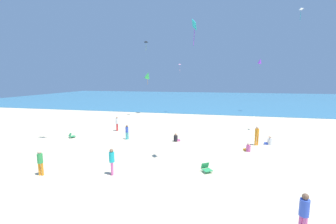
# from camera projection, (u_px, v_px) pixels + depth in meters

# --- Properties ---
(ground_plane) EXTENTS (120.00, 120.00, 0.00)m
(ground_plane) POSITION_uv_depth(u_px,v_px,m) (175.00, 142.00, 20.61)
(ground_plane) COLOR beige
(ocean_water) EXTENTS (120.00, 60.00, 0.05)m
(ocean_water) POSITION_uv_depth(u_px,v_px,m) (205.00, 99.00, 65.47)
(ocean_water) COLOR teal
(ocean_water) RESTS_ON ground_plane
(beach_chair_mid_beach) EXTENTS (0.79, 0.81, 0.55)m
(beach_chair_mid_beach) POSITION_uv_depth(u_px,v_px,m) (206.00, 168.00, 13.94)
(beach_chair_mid_beach) COLOR #2D9956
(beach_chair_mid_beach) RESTS_ON ground_plane
(beach_chair_far_left) EXTENTS (0.77, 0.79, 0.49)m
(beach_chair_far_left) POSITION_uv_depth(u_px,v_px,m) (72.00, 136.00, 21.98)
(beach_chair_far_left) COLOR #2D9956
(beach_chair_far_left) RESTS_ON ground_plane
(person_0) EXTENTS (0.62, 0.63, 0.73)m
(person_0) POSITION_uv_depth(u_px,v_px,m) (248.00, 148.00, 17.86)
(person_0) COLOR #D8599E
(person_0) RESTS_ON ground_plane
(person_1) EXTENTS (0.45, 0.45, 1.70)m
(person_1) POSITION_uv_depth(u_px,v_px,m) (304.00, 212.00, 8.09)
(person_1) COLOR #D8599E
(person_1) RESTS_ON ground_plane
(person_2) EXTENTS (0.35, 0.35, 1.62)m
(person_2) POSITION_uv_depth(u_px,v_px,m) (117.00, 123.00, 24.88)
(person_2) COLOR red
(person_2) RESTS_ON ground_plane
(person_3) EXTENTS (0.44, 0.44, 1.72)m
(person_3) POSITION_uv_depth(u_px,v_px,m) (257.00, 134.00, 19.40)
(person_3) COLOR orange
(person_3) RESTS_ON ground_plane
(person_4) EXTENTS (0.36, 0.36, 1.56)m
(person_4) POSITION_uv_depth(u_px,v_px,m) (40.00, 161.00, 13.34)
(person_4) COLOR orange
(person_4) RESTS_ON ground_plane
(person_5) EXTENTS (0.69, 0.59, 0.77)m
(person_5) POSITION_uv_depth(u_px,v_px,m) (176.00, 138.00, 20.74)
(person_5) COLOR black
(person_5) RESTS_ON ground_plane
(person_6) EXTENTS (0.38, 0.38, 1.40)m
(person_6) POSITION_uv_depth(u_px,v_px,m) (127.00, 131.00, 21.33)
(person_6) COLOR #19ADB2
(person_6) RESTS_ON ground_plane
(person_7) EXTENTS (0.71, 0.48, 0.83)m
(person_7) POSITION_uv_depth(u_px,v_px,m) (269.00, 141.00, 19.64)
(person_7) COLOR white
(person_7) RESTS_ON ground_plane
(person_8) EXTENTS (0.43, 0.43, 1.64)m
(person_8) POSITION_uv_depth(u_px,v_px,m) (112.00, 160.00, 13.41)
(person_8) COLOR #D8599E
(person_8) RESTS_ON ground_plane
(kite_pink) EXTENTS (0.64, 0.67, 1.38)m
(kite_pink) POSITION_uv_depth(u_px,v_px,m) (180.00, 64.00, 36.56)
(kite_pink) COLOR pink
(kite_purple) EXTENTS (1.02, 0.98, 1.30)m
(kite_purple) POSITION_uv_depth(u_px,v_px,m) (260.00, 61.00, 37.67)
(kite_purple) COLOR purple
(kite_white) EXTENTS (0.49, 0.56, 1.24)m
(kite_white) POSITION_uv_depth(u_px,v_px,m) (301.00, 9.00, 21.70)
(kite_white) COLOR white
(kite_black) EXTENTS (0.71, 0.76, 1.50)m
(kite_black) POSITION_uv_depth(u_px,v_px,m) (146.00, 42.00, 32.62)
(kite_black) COLOR black
(kite_green) EXTENTS (1.40, 1.28, 2.15)m
(kite_green) POSITION_uv_depth(u_px,v_px,m) (148.00, 75.00, 36.04)
(kite_green) COLOR green
(kite_teal) EXTENTS (0.31, 0.72, 1.64)m
(kite_teal) POSITION_uv_depth(u_px,v_px,m) (194.00, 26.00, 13.87)
(kite_teal) COLOR #1EADAD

